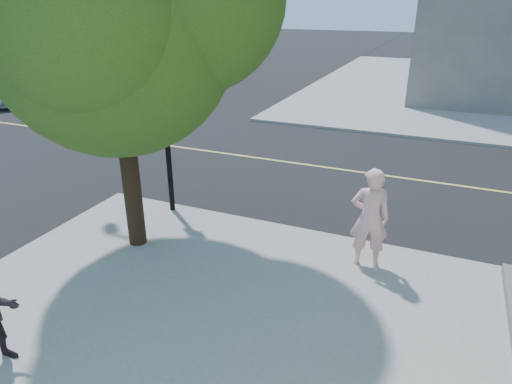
% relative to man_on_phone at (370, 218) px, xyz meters
% --- Properties ---
extents(ground, '(140.00, 140.00, 0.00)m').
position_rel_man_on_phone_xyz_m(ground, '(-5.89, 0.97, -1.14)').
color(ground, black).
rests_on(ground, ground).
extents(road_ew, '(140.00, 9.00, 0.01)m').
position_rel_man_on_phone_xyz_m(road_ew, '(-5.89, 5.47, -1.14)').
color(road_ew, black).
rests_on(road_ew, ground).
extents(road_ns, '(9.00, 140.00, 0.01)m').
position_rel_man_on_phone_xyz_m(road_ns, '(-11.39, 0.97, -1.13)').
color(road_ns, black).
rests_on(road_ns, ground).
extents(sidewalk_nw, '(26.00, 25.00, 0.12)m').
position_rel_man_on_phone_xyz_m(sidewalk_nw, '(-28.89, 22.47, -1.08)').
color(sidewalk_nw, gray).
rests_on(sidewalk_nw, ground).
extents(man_on_phone, '(0.83, 0.64, 2.04)m').
position_rel_man_on_phone_xyz_m(man_on_phone, '(0.00, 0.00, 0.00)').
color(man_on_phone, '#FBB8B8').
rests_on(man_on_phone, sidewalk_se).
extents(street_tree, '(5.68, 5.16, 7.54)m').
position_rel_man_on_phone_xyz_m(street_tree, '(-4.61, -1.04, 3.84)').
color(street_tree, black).
rests_on(street_tree, sidewalk_se).
extents(signal_pole, '(3.97, 0.45, 4.49)m').
position_rel_man_on_phone_xyz_m(signal_pole, '(-7.14, 0.67, 2.64)').
color(signal_pole, black).
rests_on(signal_pole, sidewalk_se).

